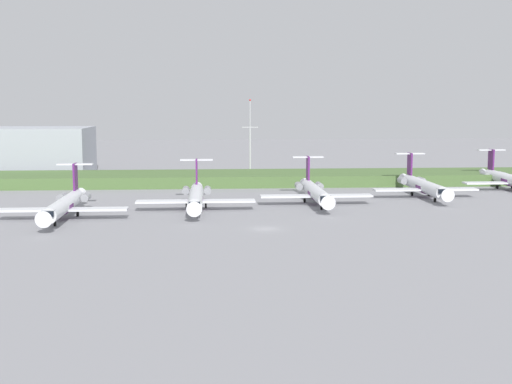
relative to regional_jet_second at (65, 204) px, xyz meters
The scene contains 8 objects.
ground_plane 39.26m from the regional_jet_second, 26.07° to the left, with size 500.00×500.00×0.00m, color gray.
grass_berm 61.37m from the regional_jet_second, 55.01° to the left, with size 320.00×20.00×2.85m, color #4C6B38.
regional_jet_second is the anchor object (origin of this frame).
regional_jet_third 24.87m from the regional_jet_second, 20.40° to the left, with size 22.81×31.00×9.00m.
regional_jet_fourth 49.78m from the regional_jet_second, 16.96° to the left, with size 22.81×31.00×9.00m.
regional_jet_fifth 76.55m from the regional_jet_second, 17.48° to the left, with size 22.81×31.00×9.00m.
regional_jet_sixth 103.16m from the regional_jet_second, 19.28° to the left, with size 22.81×31.00×9.00m.
antenna_mast 71.11m from the regional_jet_second, 58.50° to the left, with size 4.40×0.50×21.65m.
Camera 1 is at (-9.15, -108.58, 20.44)m, focal length 47.26 mm.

